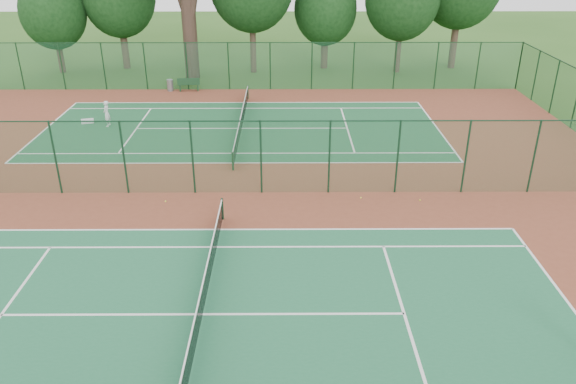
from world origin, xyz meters
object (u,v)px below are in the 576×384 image
Objects in this scene: bench at (189,84)px; kit_bag at (87,121)px; player_far at (107,114)px; trash_bin at (170,85)px.

bench is 9.10m from kit_bag.
player_far is 0.94× the size of bench.
player_far reaches higher than bench.
kit_bag is at bearing -108.77° from player_far.
kit_bag is (-5.17, -7.48, -0.38)m from bench.
trash_bin reaches higher than kit_bag.
bench is (3.73, 8.03, -0.28)m from player_far.
bench reaches higher than kit_bag.
kit_bag is (-1.44, 0.55, -0.66)m from player_far.
player_far is 8.86m from bench.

